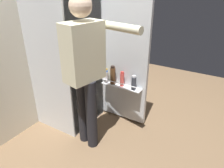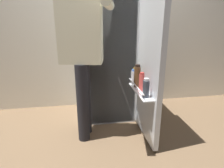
% 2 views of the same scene
% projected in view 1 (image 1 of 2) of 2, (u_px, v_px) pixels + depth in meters
% --- Properties ---
extents(ground_plane, '(5.18, 5.18, 0.00)m').
position_uv_depth(ground_plane, '(106.00, 129.00, 2.71)').
color(ground_plane, brown).
extents(kitchen_wall, '(4.40, 0.10, 2.48)m').
position_uv_depth(kitchen_wall, '(41.00, 25.00, 2.61)').
color(kitchen_wall, silver).
rests_on(kitchen_wall, ground_plane).
extents(refrigerator, '(0.71, 1.27, 1.78)m').
position_uv_depth(refrigerator, '(71.00, 57.00, 2.58)').
color(refrigerator, silver).
rests_on(refrigerator, ground_plane).
extents(person, '(0.54, 0.76, 1.64)m').
position_uv_depth(person, '(85.00, 64.00, 2.09)').
color(person, black).
rests_on(person, ground_plane).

